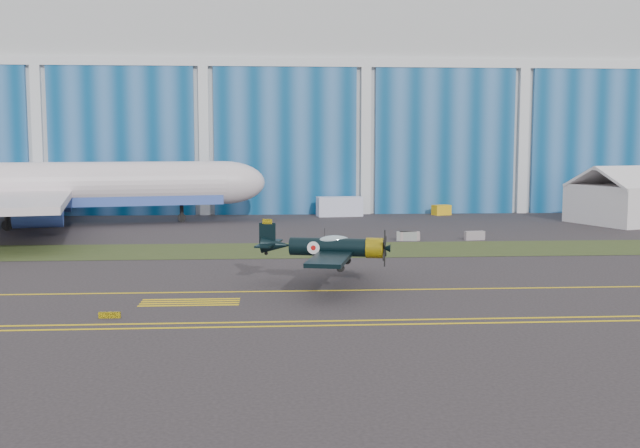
{
  "coord_description": "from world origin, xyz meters",
  "views": [
    {
      "loc": [
        -13.04,
        -53.27,
        9.58
      ],
      "look_at": [
        -9.16,
        5.63,
        3.28
      ],
      "focal_mm": 42.0,
      "sensor_mm": 36.0,
      "label": 1
    }
  ],
  "objects": [
    {
      "name": "edge_line_far",
      "position": [
        0.0,
        -13.5,
        0.01
      ],
      "size": [
        80.0,
        0.2,
        0.02
      ],
      "primitive_type": "cube",
      "color": "yellow",
      "rests_on": "ground"
    },
    {
      "name": "barrier_b",
      "position": [
        0.78,
        20.15,
        0.45
      ],
      "size": [
        2.03,
        0.7,
        0.9
      ],
      "primitive_type": "cube",
      "rotation": [
        0.0,
        0.0,
        0.05
      ],
      "color": "#9F8C8E",
      "rests_on": "ground"
    },
    {
      "name": "hold_short_ladder",
      "position": [
        -18.0,
        -8.1,
        0.01
      ],
      "size": [
        6.0,
        2.4,
        0.02
      ],
      "primitive_type": null,
      "color": "yellow",
      "rests_on": "ground"
    },
    {
      "name": "barrier_c",
      "position": [
        7.4,
        20.15,
        0.45
      ],
      "size": [
        2.06,
        0.85,
        0.9
      ],
      "primitive_type": "cube",
      "rotation": [
        0.0,
        0.0,
        0.13
      ],
      "color": "gray",
      "rests_on": "ground"
    },
    {
      "name": "warbird",
      "position": [
        -9.16,
        -3.37,
        2.68
      ],
      "size": [
        12.59,
        14.12,
        3.6
      ],
      "rotation": [
        0.0,
        0.0,
        -0.24
      ],
      "color": "black",
      "rests_on": "ground"
    },
    {
      "name": "guard_board_left",
      "position": [
        -22.0,
        -12.0,
        0.17
      ],
      "size": [
        1.2,
        0.15,
        0.35
      ],
      "primitive_type": "cube",
      "color": "yellow",
      "rests_on": "ground"
    },
    {
      "name": "tug",
      "position": [
        10.14,
        46.82,
        0.68
      ],
      "size": [
        2.7,
        2.17,
        1.37
      ],
      "primitive_type": "cube",
      "rotation": [
        0.0,
        0.0,
        0.35
      ],
      "color": "yellow",
      "rests_on": "ground"
    },
    {
      "name": "barrier_a",
      "position": [
        0.47,
        20.06,
        0.45
      ],
      "size": [
        2.07,
        0.89,
        0.9
      ],
      "primitive_type": "cube",
      "rotation": [
        0.0,
        0.0,
        -0.15
      ],
      "color": "gray",
      "rests_on": "ground"
    },
    {
      "name": "hangar",
      "position": [
        0.0,
        71.79,
        14.96
      ],
      "size": [
        220.0,
        45.7,
        30.0
      ],
      "color": "silver",
      "rests_on": "ground"
    },
    {
      "name": "taxiway_centreline",
      "position": [
        0.0,
        -5.0,
        0.01
      ],
      "size": [
        200.0,
        0.2,
        0.02
      ],
      "primitive_type": "cube",
      "color": "yellow",
      "rests_on": "ground"
    },
    {
      "name": "grass_median",
      "position": [
        0.0,
        14.0,
        0.02
      ],
      "size": [
        260.0,
        10.0,
        0.02
      ],
      "primitive_type": "cube",
      "color": "#475128",
      "rests_on": "ground"
    },
    {
      "name": "edge_line_near",
      "position": [
        0.0,
        -14.5,
        0.01
      ],
      "size": [
        80.0,
        0.2,
        0.02
      ],
      "primitive_type": "cube",
      "color": "yellow",
      "rests_on": "ground"
    },
    {
      "name": "jetliner",
      "position": [
        -40.6,
        36.41,
        10.64
      ],
      "size": [
        70.6,
        63.5,
        21.28
      ],
      "rotation": [
        0.0,
        0.0,
        0.21
      ],
      "color": "silver",
      "rests_on": "ground"
    },
    {
      "name": "ground",
      "position": [
        0.0,
        0.0,
        0.0
      ],
      "size": [
        260.0,
        260.0,
        0.0
      ],
      "primitive_type": "plane",
      "color": "#332D30",
      "rests_on": "ground"
    },
    {
      "name": "shipping_container",
      "position": [
        -3.88,
        46.04,
        1.29
      ],
      "size": [
        6.22,
        3.09,
        2.59
      ],
      "primitive_type": "cube",
      "rotation": [
        0.0,
        0.0,
        0.12
      ],
      "color": "silver",
      "rests_on": "ground"
    }
  ]
}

